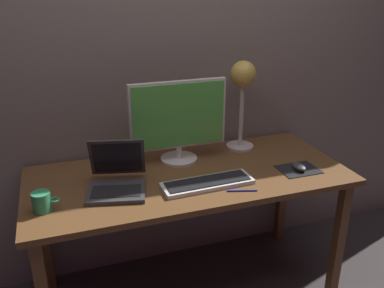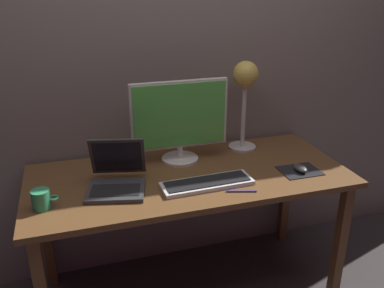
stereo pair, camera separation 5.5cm
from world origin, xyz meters
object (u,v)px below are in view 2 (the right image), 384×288
object	(u,v)px
laptop	(117,174)
pen	(241,191)
coffee_mug	(42,200)
desk_lamp	(245,85)
monitor	(179,119)
keyboard_main	(207,183)
mouse	(300,168)

from	to	relation	value
laptop	pen	world-z (taller)	laptop
laptop	coffee_mug	size ratio (longest dim) A/B	3.01
desk_lamp	pen	size ratio (longest dim) A/B	3.59
monitor	coffee_mug	size ratio (longest dim) A/B	4.52
monitor	laptop	size ratio (longest dim) A/B	1.50
keyboard_main	coffee_mug	size ratio (longest dim) A/B	3.91
desk_lamp	coffee_mug	xyz separation A→B (m)	(-1.09, -0.37, -0.33)
monitor	desk_lamp	bearing A→B (deg)	8.27
pen	coffee_mug	bearing A→B (deg)	172.27
monitor	keyboard_main	size ratio (longest dim) A/B	1.15
laptop	mouse	xyz separation A→B (m)	(0.91, -0.12, -0.04)
mouse	coffee_mug	bearing A→B (deg)	179.62
keyboard_main	mouse	distance (m)	0.50
mouse	monitor	bearing A→B (deg)	149.75
mouse	keyboard_main	bearing A→B (deg)	-179.86
laptop	keyboard_main	bearing A→B (deg)	-16.81
laptop	pen	size ratio (longest dim) A/B	2.44
monitor	mouse	distance (m)	0.67
mouse	laptop	bearing A→B (deg)	172.36
monitor	desk_lamp	distance (m)	0.42
desk_lamp	pen	world-z (taller)	desk_lamp
desk_lamp	coffee_mug	size ratio (longest dim) A/B	4.43
monitor	pen	xyz separation A→B (m)	(0.18, -0.43, -0.23)
keyboard_main	coffee_mug	world-z (taller)	coffee_mug
monitor	laptop	xyz separation A→B (m)	(-0.36, -0.20, -0.17)
keyboard_main	mouse	xyz separation A→B (m)	(0.50, 0.00, 0.01)
keyboard_main	monitor	bearing A→B (deg)	98.38
keyboard_main	desk_lamp	xyz separation A→B (m)	(0.35, 0.38, 0.36)
pen	keyboard_main	bearing A→B (deg)	139.98
keyboard_main	coffee_mug	xyz separation A→B (m)	(-0.74, 0.01, 0.03)
desk_lamp	mouse	xyz separation A→B (m)	(0.16, -0.38, -0.35)
mouse	coffee_mug	xyz separation A→B (m)	(-1.24, 0.01, 0.02)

